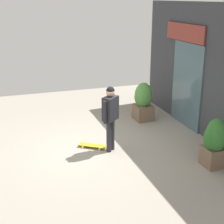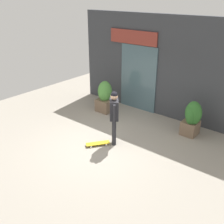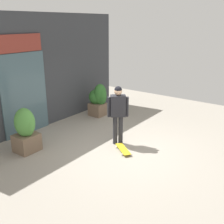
# 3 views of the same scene
# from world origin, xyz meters

# --- Properties ---
(ground_plane) EXTENTS (12.00, 12.00, 0.00)m
(ground_plane) POSITION_xyz_m (0.00, 0.00, 0.00)
(ground_plane) COLOR gray
(building_facade) EXTENTS (7.07, 0.31, 3.73)m
(building_facade) POSITION_xyz_m (-0.04, 3.26, 1.85)
(building_facade) COLOR #383A3F
(building_facade) RESTS_ON ground_plane
(skateboarder) EXTENTS (0.47, 0.49, 1.74)m
(skateboarder) POSITION_xyz_m (0.22, 0.29, 1.07)
(skateboarder) COLOR #28282D
(skateboarder) RESTS_ON ground_plane
(skateboard) EXTENTS (0.61, 0.73, 0.08)m
(skateboard) POSITION_xyz_m (-0.10, -0.12, 0.06)
(skateboard) COLOR gold
(skateboard) RESTS_ON ground_plane
(planter_box_left) EXTENTS (0.61, 0.72, 1.23)m
(planter_box_left) POSITION_xyz_m (1.85, 2.36, 0.66)
(planter_box_left) COLOR brown
(planter_box_left) RESTS_ON ground_plane
(planter_box_right) EXTENTS (0.62, 0.61, 1.25)m
(planter_box_right) POSITION_xyz_m (-1.68, 2.05, 0.66)
(planter_box_right) COLOR brown
(planter_box_right) RESTS_ON ground_plane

